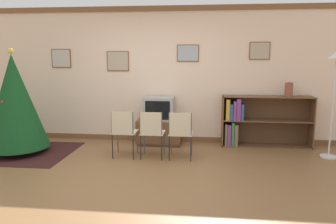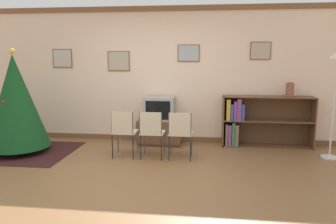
{
  "view_description": "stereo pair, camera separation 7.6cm",
  "coord_description": "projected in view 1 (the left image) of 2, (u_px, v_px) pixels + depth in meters",
  "views": [
    {
      "loc": [
        0.97,
        -4.41,
        1.73
      ],
      "look_at": [
        0.36,
        1.18,
        0.77
      ],
      "focal_mm": 35.0,
      "sensor_mm": 36.0,
      "label": 1
    },
    {
      "loc": [
        1.04,
        -4.4,
        1.73
      ],
      "look_at": [
        0.36,
        1.18,
        0.77
      ],
      "focal_mm": 35.0,
      "sensor_mm": 36.0,
      "label": 2
    }
  ],
  "objects": [
    {
      "name": "television",
      "position": [
        159.0,
        108.0,
        6.41
      ],
      "size": [
        0.57,
        0.48,
        0.45
      ],
      "color": "#9E9E99",
      "rests_on": "tv_console"
    },
    {
      "name": "ground_plane",
      "position": [
        134.0,
        178.0,
        4.72
      ],
      "size": [
        24.0,
        24.0,
        0.0
      ],
      "primitive_type": "plane",
      "color": "brown"
    },
    {
      "name": "christmas_tree",
      "position": [
        15.0,
        102.0,
        5.8
      ],
      "size": [
        1.12,
        1.12,
        1.86
      ],
      "color": "maroon",
      "rests_on": "area_rug"
    },
    {
      "name": "folding_chair_right",
      "position": [
        180.0,
        132.0,
        5.48
      ],
      "size": [
        0.4,
        0.4,
        0.82
      ],
      "color": "beige",
      "rests_on": "ground_plane"
    },
    {
      "name": "folding_chair_left",
      "position": [
        124.0,
        131.0,
        5.59
      ],
      "size": [
        0.4,
        0.4,
        0.82
      ],
      "color": "beige",
      "rests_on": "ground_plane"
    },
    {
      "name": "wall_back",
      "position": [
        155.0,
        75.0,
        6.63
      ],
      "size": [
        9.09,
        0.11,
        2.7
      ],
      "color": "beige",
      "rests_on": "ground_plane"
    },
    {
      "name": "bookshelf",
      "position": [
        252.0,
        121.0,
        6.35
      ],
      "size": [
        1.7,
        0.36,
        0.98
      ],
      "color": "brown",
      "rests_on": "ground_plane"
    },
    {
      "name": "folding_chair_center",
      "position": [
        152.0,
        131.0,
        5.54
      ],
      "size": [
        0.4,
        0.4,
        0.82
      ],
      "color": "beige",
      "rests_on": "ground_plane"
    },
    {
      "name": "area_rug",
      "position": [
        19.0,
        152.0,
        5.96
      ],
      "size": [
        1.95,
        1.57,
        0.01
      ],
      "color": "#381919",
      "rests_on": "ground_plane"
    },
    {
      "name": "vase",
      "position": [
        289.0,
        89.0,
        6.12
      ],
      "size": [
        0.15,
        0.15,
        0.27
      ],
      "color": "brown",
      "rests_on": "bookshelf"
    },
    {
      "name": "tv_console",
      "position": [
        159.0,
        132.0,
        6.5
      ],
      "size": [
        0.86,
        0.49,
        0.49
      ],
      "color": "#4C311E",
      "rests_on": "ground_plane"
    },
    {
      "name": "standing_lamp",
      "position": [
        335.0,
        77.0,
        5.45
      ],
      "size": [
        0.28,
        0.28,
        1.82
      ],
      "color": "silver",
      "rests_on": "ground_plane"
    }
  ]
}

